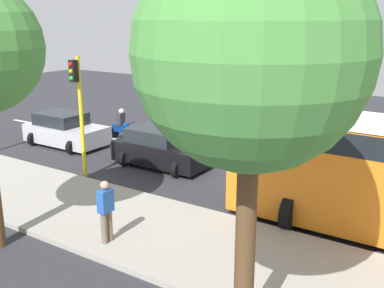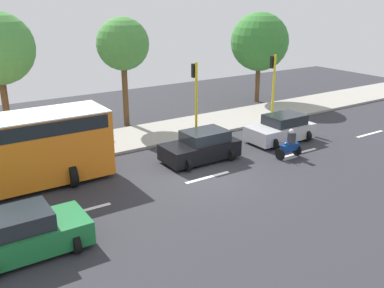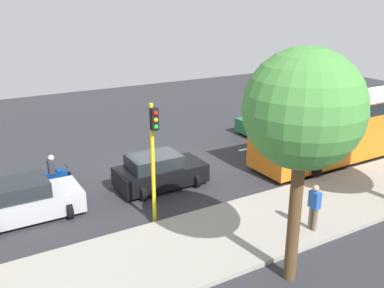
{
  "view_description": "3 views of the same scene",
  "coord_description": "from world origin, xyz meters",
  "px_view_note": "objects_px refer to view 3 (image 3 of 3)",
  "views": [
    {
      "loc": [
        16.24,
        9.78,
        5.9
      ],
      "look_at": [
        2.51,
        0.78,
        1.29
      ],
      "focal_mm": 43.26,
      "sensor_mm": 36.0,
      "label": 1
    },
    {
      "loc": [
        -14.88,
        10.65,
        7.92
      ],
      "look_at": [
        1.76,
        -0.29,
        1.07
      ],
      "focal_mm": 40.48,
      "sensor_mm": 36.0,
      "label": 2
    },
    {
      "loc": [
        17.56,
        -8.4,
        7.83
      ],
      "look_at": [
        1.99,
        0.67,
        1.68
      ],
      "focal_mm": 39.79,
      "sensor_mm": 36.0,
      "label": 3
    }
  ],
  "objects_px": {
    "motorcycle": "(55,174)",
    "traffic_light_corner": "(154,148)",
    "pedestrian_near_signal": "(314,206)",
    "street_tree_north": "(304,111)",
    "car_silver": "(26,201)",
    "car_green": "(270,121)",
    "car_black": "(159,172)",
    "city_bus": "(349,123)"
  },
  "relations": [
    {
      "from": "motorcycle",
      "to": "traffic_light_corner",
      "type": "bearing_deg",
      "value": 25.92
    },
    {
      "from": "car_black",
      "to": "traffic_light_corner",
      "type": "bearing_deg",
      "value": -28.51
    },
    {
      "from": "car_silver",
      "to": "street_tree_north",
      "type": "bearing_deg",
      "value": 37.84
    },
    {
      "from": "car_black",
      "to": "traffic_light_corner",
      "type": "height_order",
      "value": "traffic_light_corner"
    },
    {
      "from": "street_tree_north",
      "to": "car_silver",
      "type": "bearing_deg",
      "value": -142.16
    },
    {
      "from": "car_black",
      "to": "car_silver",
      "type": "xyz_separation_m",
      "value": [
        0.02,
        -5.55,
        0.0
      ]
    },
    {
      "from": "car_black",
      "to": "traffic_light_corner",
      "type": "relative_size",
      "value": 0.86
    },
    {
      "from": "motorcycle",
      "to": "pedestrian_near_signal",
      "type": "relative_size",
      "value": 0.91
    },
    {
      "from": "motorcycle",
      "to": "car_green",
      "type": "bearing_deg",
      "value": 96.92
    },
    {
      "from": "pedestrian_near_signal",
      "to": "city_bus",
      "type": "bearing_deg",
      "value": 123.5
    },
    {
      "from": "car_green",
      "to": "pedestrian_near_signal",
      "type": "xyz_separation_m",
      "value": [
        10.08,
        -6.54,
        0.35
      ]
    },
    {
      "from": "car_black",
      "to": "motorcycle",
      "type": "bearing_deg",
      "value": -118.97
    },
    {
      "from": "car_black",
      "to": "street_tree_north",
      "type": "relative_size",
      "value": 0.57
    },
    {
      "from": "city_bus",
      "to": "street_tree_north",
      "type": "xyz_separation_m",
      "value": [
        6.23,
        -9.56,
        3.25
      ]
    },
    {
      "from": "city_bus",
      "to": "traffic_light_corner",
      "type": "xyz_separation_m",
      "value": [
        1.28,
        -11.56,
        1.08
      ]
    },
    {
      "from": "motorcycle",
      "to": "car_silver",
      "type": "bearing_deg",
      "value": -35.35
    },
    {
      "from": "city_bus",
      "to": "car_green",
      "type": "bearing_deg",
      "value": -173.92
    },
    {
      "from": "car_silver",
      "to": "city_bus",
      "type": "height_order",
      "value": "city_bus"
    },
    {
      "from": "car_silver",
      "to": "city_bus",
      "type": "relative_size",
      "value": 0.35
    },
    {
      "from": "car_black",
      "to": "city_bus",
      "type": "relative_size",
      "value": 0.35
    },
    {
      "from": "motorcycle",
      "to": "traffic_light_corner",
      "type": "relative_size",
      "value": 0.34
    },
    {
      "from": "car_black",
      "to": "city_bus",
      "type": "xyz_separation_m",
      "value": [
        1.54,
        10.02,
        1.14
      ]
    },
    {
      "from": "city_bus",
      "to": "motorcycle",
      "type": "relative_size",
      "value": 7.19
    },
    {
      "from": "car_silver",
      "to": "pedestrian_near_signal",
      "type": "xyz_separation_m",
      "value": [
        6.22,
        8.47,
        0.35
      ]
    },
    {
      "from": "car_black",
      "to": "pedestrian_near_signal",
      "type": "bearing_deg",
      "value": 25.01
    },
    {
      "from": "car_silver",
      "to": "car_black",
      "type": "bearing_deg",
      "value": 90.25
    },
    {
      "from": "motorcycle",
      "to": "pedestrian_near_signal",
      "type": "height_order",
      "value": "pedestrian_near_signal"
    },
    {
      "from": "car_silver",
      "to": "traffic_light_corner",
      "type": "distance_m",
      "value": 5.38
    },
    {
      "from": "car_green",
      "to": "motorcycle",
      "type": "distance_m",
      "value": 13.53
    },
    {
      "from": "pedestrian_near_signal",
      "to": "traffic_light_corner",
      "type": "height_order",
      "value": "traffic_light_corner"
    },
    {
      "from": "pedestrian_near_signal",
      "to": "street_tree_north",
      "type": "xyz_separation_m",
      "value": [
        1.53,
        -2.45,
        4.04
      ]
    },
    {
      "from": "city_bus",
      "to": "traffic_light_corner",
      "type": "height_order",
      "value": "traffic_light_corner"
    },
    {
      "from": "city_bus",
      "to": "street_tree_north",
      "type": "bearing_deg",
      "value": -56.88
    },
    {
      "from": "motorcycle",
      "to": "pedestrian_near_signal",
      "type": "xyz_separation_m",
      "value": [
        8.45,
        6.89,
        0.42
      ]
    },
    {
      "from": "car_green",
      "to": "car_black",
      "type": "distance_m",
      "value": 10.2
    },
    {
      "from": "car_green",
      "to": "car_black",
      "type": "bearing_deg",
      "value": -67.95
    },
    {
      "from": "motorcycle",
      "to": "car_black",
      "type": "bearing_deg",
      "value": 61.03
    },
    {
      "from": "traffic_light_corner",
      "to": "car_black",
      "type": "bearing_deg",
      "value": 151.49
    },
    {
      "from": "car_green",
      "to": "traffic_light_corner",
      "type": "distance_m",
      "value": 13.03
    },
    {
      "from": "city_bus",
      "to": "motorcycle",
      "type": "distance_m",
      "value": 14.54
    },
    {
      "from": "car_green",
      "to": "city_bus",
      "type": "relative_size",
      "value": 0.35
    },
    {
      "from": "city_bus",
      "to": "street_tree_north",
      "type": "distance_m",
      "value": 11.87
    }
  ]
}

